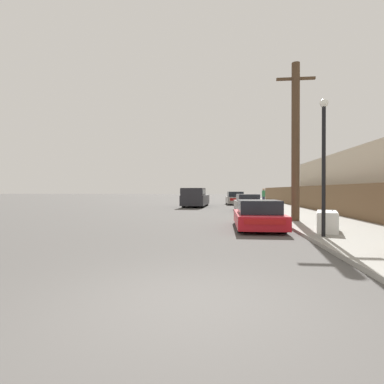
{
  "coord_description": "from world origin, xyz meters",
  "views": [
    {
      "loc": [
        0.49,
        -4.03,
        1.6
      ],
      "look_at": [
        -1.01,
        10.59,
        1.5
      ],
      "focal_mm": 28.0,
      "sensor_mm": 36.0,
      "label": 1
    }
  ],
  "objects_px": {
    "street_lamp": "(324,156)",
    "pedestrian": "(264,196)",
    "utility_pole": "(296,141)",
    "car_parked_mid": "(247,203)",
    "pickup_truck": "(195,197)",
    "parked_sports_car_red": "(258,216)",
    "discarded_fridge": "(327,221)",
    "car_parked_far": "(235,199)"
  },
  "relations": [
    {
      "from": "utility_pole",
      "to": "pedestrian",
      "type": "height_order",
      "value": "utility_pole"
    },
    {
      "from": "car_parked_mid",
      "to": "car_parked_far",
      "type": "relative_size",
      "value": 1.04
    },
    {
      "from": "car_parked_mid",
      "to": "pickup_truck",
      "type": "height_order",
      "value": "pickup_truck"
    },
    {
      "from": "discarded_fridge",
      "to": "car_parked_far",
      "type": "distance_m",
      "value": 22.09
    },
    {
      "from": "parked_sports_car_red",
      "to": "car_parked_far",
      "type": "height_order",
      "value": "car_parked_far"
    },
    {
      "from": "discarded_fridge",
      "to": "pedestrian",
      "type": "xyz_separation_m",
      "value": [
        0.5,
        20.52,
        0.49
      ]
    },
    {
      "from": "street_lamp",
      "to": "car_parked_far",
      "type": "bearing_deg",
      "value": 94.55
    },
    {
      "from": "pickup_truck",
      "to": "street_lamp",
      "type": "xyz_separation_m",
      "value": [
        5.78,
        -18.16,
        1.78
      ]
    },
    {
      "from": "car_parked_mid",
      "to": "pickup_truck",
      "type": "bearing_deg",
      "value": 128.2
    },
    {
      "from": "discarded_fridge",
      "to": "pickup_truck",
      "type": "height_order",
      "value": "pickup_truck"
    },
    {
      "from": "car_parked_far",
      "to": "street_lamp",
      "type": "bearing_deg",
      "value": -88.72
    },
    {
      "from": "car_parked_far",
      "to": "pickup_truck",
      "type": "height_order",
      "value": "pickup_truck"
    },
    {
      "from": "street_lamp",
      "to": "discarded_fridge",
      "type": "bearing_deg",
      "value": 67.23
    },
    {
      "from": "car_parked_far",
      "to": "pickup_truck",
      "type": "distance_m",
      "value": 6.41
    },
    {
      "from": "car_parked_far",
      "to": "pedestrian",
      "type": "relative_size",
      "value": 2.58
    },
    {
      "from": "pickup_truck",
      "to": "utility_pole",
      "type": "relative_size",
      "value": 0.78
    },
    {
      "from": "parked_sports_car_red",
      "to": "pickup_truck",
      "type": "xyz_separation_m",
      "value": [
        -4.04,
        15.51,
        0.35
      ]
    },
    {
      "from": "discarded_fridge",
      "to": "pedestrian",
      "type": "distance_m",
      "value": 20.53
    },
    {
      "from": "car_parked_mid",
      "to": "discarded_fridge",
      "type": "bearing_deg",
      "value": -82.89
    },
    {
      "from": "parked_sports_car_red",
      "to": "car_parked_mid",
      "type": "height_order",
      "value": "car_parked_mid"
    },
    {
      "from": "car_parked_far",
      "to": "pedestrian",
      "type": "bearing_deg",
      "value": -29.77
    },
    {
      "from": "street_lamp",
      "to": "car_parked_mid",
      "type": "bearing_deg",
      "value": 95.93
    },
    {
      "from": "car_parked_far",
      "to": "utility_pole",
      "type": "bearing_deg",
      "value": -86.68
    },
    {
      "from": "car_parked_far",
      "to": "car_parked_mid",
      "type": "bearing_deg",
      "value": -90.46
    },
    {
      "from": "parked_sports_car_red",
      "to": "street_lamp",
      "type": "distance_m",
      "value": 3.82
    },
    {
      "from": "pickup_truck",
      "to": "pedestrian",
      "type": "xyz_separation_m",
      "value": [
        6.81,
        3.63,
        0.08
      ]
    },
    {
      "from": "car_parked_far",
      "to": "utility_pole",
      "type": "relative_size",
      "value": 0.57
    },
    {
      "from": "car_parked_far",
      "to": "pickup_truck",
      "type": "relative_size",
      "value": 0.73
    },
    {
      "from": "parked_sports_car_red",
      "to": "car_parked_far",
      "type": "bearing_deg",
      "value": 90.41
    },
    {
      "from": "pickup_truck",
      "to": "parked_sports_car_red",
      "type": "bearing_deg",
      "value": 107.46
    },
    {
      "from": "car_parked_far",
      "to": "pickup_truck",
      "type": "xyz_separation_m",
      "value": [
        -3.93,
        -5.06,
        0.23
      ]
    },
    {
      "from": "car_parked_mid",
      "to": "pedestrian",
      "type": "xyz_separation_m",
      "value": [
        2.38,
        8.87,
        0.36
      ]
    },
    {
      "from": "parked_sports_car_red",
      "to": "street_lamp",
      "type": "bearing_deg",
      "value": -56.69
    },
    {
      "from": "car_parked_far",
      "to": "pedestrian",
      "type": "height_order",
      "value": "pedestrian"
    },
    {
      "from": "discarded_fridge",
      "to": "car_parked_mid",
      "type": "distance_m",
      "value": 11.8
    },
    {
      "from": "pedestrian",
      "to": "utility_pole",
      "type": "bearing_deg",
      "value": -92.57
    },
    {
      "from": "parked_sports_car_red",
      "to": "car_parked_mid",
      "type": "bearing_deg",
      "value": 87.91
    },
    {
      "from": "pickup_truck",
      "to": "pedestrian",
      "type": "distance_m",
      "value": 7.72
    },
    {
      "from": "car_parked_mid",
      "to": "pickup_truck",
      "type": "distance_m",
      "value": 6.87
    },
    {
      "from": "parked_sports_car_red",
      "to": "pedestrian",
      "type": "relative_size",
      "value": 2.52
    },
    {
      "from": "street_lamp",
      "to": "pedestrian",
      "type": "height_order",
      "value": "street_lamp"
    },
    {
      "from": "parked_sports_car_red",
      "to": "pedestrian",
      "type": "height_order",
      "value": "pedestrian"
    }
  ]
}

